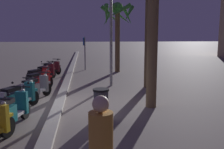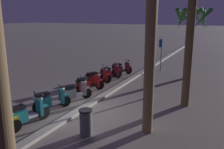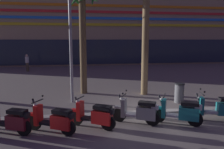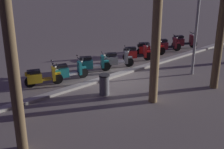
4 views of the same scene
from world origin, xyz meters
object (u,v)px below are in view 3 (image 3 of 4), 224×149
Objects in this scene: scooter_red_far_back at (54,120)px; palm_tree_near_sign at (83,15)px; scooter_grey_lead_nearest at (139,112)px; litter_bin at (179,93)px; street_lamp at (70,5)px; scooter_teal_mid_centre at (218,108)px; palm_tree_by_mall_entrance at (146,5)px; scooter_red_mid_front at (95,116)px; scooter_maroon_last_in_row at (10,120)px; scooter_teal_tail_end at (181,112)px; pedestrian_window_shopping at (27,62)px.

palm_tree_near_sign is (1.09, 5.36, 3.86)m from scooter_red_far_back.
scooter_grey_lead_nearest is 1.69× the size of litter_bin.
palm_tree_near_sign is 0.76× the size of street_lamp.
scooter_teal_mid_centre is (5.98, 0.31, 0.01)m from scooter_red_far_back.
palm_tree_by_mall_entrance reaches higher than scooter_red_far_back.
palm_tree_near_sign is at bearing 92.79° from scooter_red_mid_front.
scooter_maroon_last_in_row is 6.93m from palm_tree_near_sign.
street_lamp is (1.87, 3.48, 4.14)m from scooter_maroon_last_in_row.
scooter_grey_lead_nearest is 3.05m from scooter_teal_mid_centre.
scooter_red_far_back is at bearing -6.93° from scooter_maroon_last_in_row.
scooter_red_far_back and scooter_grey_lead_nearest have the same top height.
street_lamp is at bearing 104.10° from scooter_red_mid_front.
palm_tree_near_sign is at bearing 122.01° from scooter_teal_tail_end.
palm_tree_near_sign reaches higher than scooter_red_far_back.
palm_tree_near_sign is at bearing -61.96° from pedestrian_window_shopping.
litter_bin is 0.12× the size of street_lamp.
palm_tree_near_sign reaches higher than scooter_teal_mid_centre.
scooter_grey_lead_nearest is 0.99× the size of pedestrian_window_shopping.
scooter_red_mid_front is 3.05m from scooter_teal_tail_end.
scooter_red_mid_front is at bearing -69.98° from pedestrian_window_shopping.
scooter_grey_lead_nearest is (1.59, 0.16, 0.01)m from scooter_red_mid_front.
scooter_teal_tail_end is 1.72× the size of litter_bin.
scooter_red_mid_front is 6.90m from palm_tree_by_mall_entrance.
scooter_teal_tail_end is at bearing -60.52° from pedestrian_window_shopping.
pedestrian_window_shopping is 0.21× the size of street_lamp.
scooter_teal_tail_end is 6.26m from palm_tree_by_mall_entrance.
scooter_maroon_last_in_row is at bearing 179.27° from scooter_teal_tail_end.
scooter_maroon_last_in_row is 1.02× the size of scooter_red_far_back.
palm_tree_by_mall_entrance is (0.02, 4.52, 4.33)m from scooter_teal_tail_end.
litter_bin is at bearing -51.82° from pedestrian_window_shopping.
scooter_teal_mid_centre is at bearing 1.08° from scooter_red_mid_front.
scooter_maroon_last_in_row and scooter_red_mid_front have the same top height.
litter_bin is at bearing -9.78° from street_lamp.
litter_bin is at bearing 42.02° from scooter_grey_lead_nearest.
litter_bin is 6.61m from street_lamp.
scooter_red_far_back is (1.39, -0.17, -0.00)m from scooter_maroon_last_in_row.
scooter_teal_tail_end is (3.04, -0.13, 0.01)m from scooter_red_mid_front.
street_lamp is at bearing 61.75° from scooter_maroon_last_in_row.
pedestrian_window_shopping is at bearing 100.15° from scooter_maroon_last_in_row.
pedestrian_window_shopping reaches higher than scooter_maroon_last_in_row.
scooter_grey_lead_nearest is at bearing -109.20° from palm_tree_by_mall_entrance.
scooter_maroon_last_in_row is 2.73m from scooter_red_mid_front.
litter_bin is at bearing 99.36° from scooter_teal_mid_centre.
scooter_teal_mid_centre is 2.49m from litter_bin.
palm_tree_by_mall_entrance is 0.86× the size of street_lamp.
scooter_red_far_back is at bearing -133.64° from palm_tree_by_mall_entrance.
scooter_grey_lead_nearest is 0.98× the size of scooter_teal_tail_end.
scooter_grey_lead_nearest reaches higher than litter_bin.
scooter_teal_mid_centre is at bearing -45.92° from palm_tree_near_sign.
palm_tree_by_mall_entrance is 4.05m from street_lamp.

